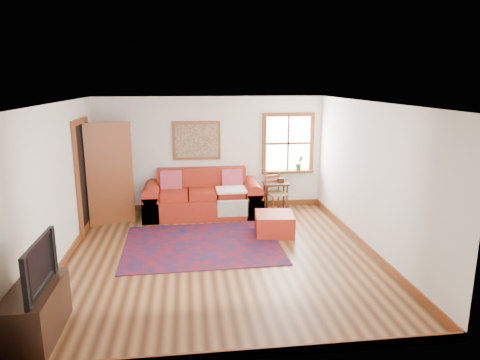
{
  "coord_description": "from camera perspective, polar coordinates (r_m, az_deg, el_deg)",
  "views": [
    {
      "loc": [
        -0.5,
        -6.61,
        2.83
      ],
      "look_at": [
        0.4,
        0.6,
        1.14
      ],
      "focal_mm": 32.0,
      "sensor_mm": 36.0,
      "label": 1
    }
  ],
  "objects": [
    {
      "name": "ground",
      "position": [
        7.21,
        -2.57,
        -10.01
      ],
      "size": [
        5.5,
        5.5,
        0.0
      ],
      "primitive_type": "plane",
      "color": "#442512",
      "rests_on": "ground"
    },
    {
      "name": "room_envelope",
      "position": [
        6.75,
        -2.72,
        3.05
      ],
      "size": [
        5.04,
        5.54,
        2.52
      ],
      "color": "silver",
      "rests_on": "ground"
    },
    {
      "name": "window",
      "position": [
        9.71,
        6.61,
        4.06
      ],
      "size": [
        1.18,
        0.2,
        1.38
      ],
      "color": "white",
      "rests_on": "ground"
    },
    {
      "name": "doorway",
      "position": [
        8.74,
        -18.18,
        0.85
      ],
      "size": [
        0.89,
        1.08,
        2.14
      ],
      "color": "black",
      "rests_on": "ground"
    },
    {
      "name": "framed_artwork",
      "position": [
        9.41,
        -5.83,
        5.25
      ],
      "size": [
        1.05,
        0.07,
        0.85
      ],
      "color": "brown",
      "rests_on": "ground"
    },
    {
      "name": "persian_rug",
      "position": [
        7.66,
        -5.07,
        -8.52
      ],
      "size": [
        2.76,
        2.23,
        0.02
      ],
      "primitive_type": "cube",
      "rotation": [
        0.0,
        0.0,
        0.02
      ],
      "color": "maroon",
      "rests_on": "ground"
    },
    {
      "name": "red_leather_sofa",
      "position": [
        9.23,
        -4.98,
        -2.68
      ],
      "size": [
        2.48,
        1.02,
        0.97
      ],
      "color": "maroon",
      "rests_on": "ground"
    },
    {
      "name": "red_ottoman",
      "position": [
        8.1,
        4.61,
        -5.86
      ],
      "size": [
        0.77,
        0.77,
        0.4
      ],
      "primitive_type": "cube",
      "rotation": [
        0.0,
        0.0,
        -0.11
      ],
      "color": "maroon",
      "rests_on": "ground"
    },
    {
      "name": "side_table",
      "position": [
        9.4,
        4.78,
        -1.05
      ],
      "size": [
        0.54,
        0.41,
        0.66
      ],
      "color": "#331C11",
      "rests_on": "ground"
    },
    {
      "name": "ladder_back_chair",
      "position": [
        9.38,
        4.64,
        -1.52
      ],
      "size": [
        0.51,
        0.5,
        0.87
      ],
      "color": "tan",
      "rests_on": "ground"
    },
    {
      "name": "media_cabinet",
      "position": [
        5.5,
        -25.62,
        -15.72
      ],
      "size": [
        0.49,
        1.08,
        0.6
      ],
      "primitive_type": "cube",
      "color": "#331C11",
      "rests_on": "ground"
    },
    {
      "name": "television",
      "position": [
        5.23,
        -26.13,
        -10.23
      ],
      "size": [
        0.13,
        0.99,
        0.57
      ],
      "primitive_type": "imported",
      "rotation": [
        0.0,
        0.0,
        1.57
      ],
      "color": "black",
      "rests_on": "media_cabinet"
    },
    {
      "name": "candle_hurricane",
      "position": [
        5.65,
        -24.31,
        -10.5
      ],
      "size": [
        0.12,
        0.12,
        0.18
      ],
      "color": "silver",
      "rests_on": "media_cabinet"
    }
  ]
}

